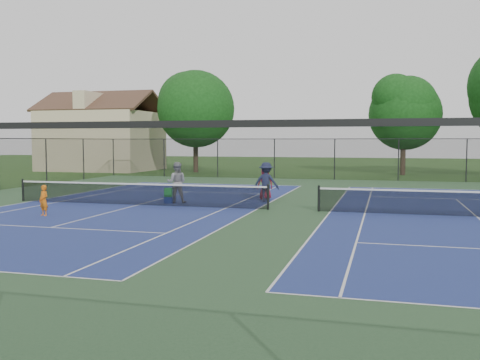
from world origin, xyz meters
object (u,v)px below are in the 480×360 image
(bystander_c, at_px, (265,183))
(clapboard_house, at_px, (102,138))
(tree_back_c, at_px, (404,109))
(tree_back_a, at_px, (195,105))
(child_player, at_px, (44,200))
(instructor, at_px, (177,183))
(bystander_b, at_px, (266,182))
(ball_hopper, at_px, (168,192))
(ball_crate, at_px, (168,200))

(bystander_c, bearing_deg, clapboard_house, -75.03)
(tree_back_c, relative_size, clapboard_house, 0.78)
(tree_back_a, bearing_deg, tree_back_c, 3.18)
(tree_back_a, bearing_deg, child_player, -81.78)
(tree_back_c, distance_m, child_player, 32.55)
(clapboard_house, xyz_separation_m, instructor, (17.34, -23.68, -2.15))
(instructor, height_order, bystander_b, instructor)
(child_player, height_order, instructor, instructor)
(tree_back_a, height_order, bystander_b, tree_back_a)
(bystander_b, bearing_deg, child_player, 45.52)
(clapboard_house, height_order, child_player, clapboard_house)
(instructor, xyz_separation_m, ball_hopper, (-0.32, -0.24, -0.44))
(clapboard_house, xyz_separation_m, ball_hopper, (17.02, -23.92, -2.59))
(child_player, distance_m, bystander_b, 9.92)
(instructor, relative_size, ball_hopper, 4.59)
(bystander_c, xyz_separation_m, ball_crate, (-3.96, -2.65, -0.65))
(bystander_b, relative_size, ball_hopper, 4.52)
(tree_back_c, bearing_deg, bystander_c, -108.25)
(tree_back_a, distance_m, tree_back_c, 18.04)
(ball_hopper, bearing_deg, instructor, 36.65)
(tree_back_c, distance_m, ball_crate, 26.85)
(ball_crate, xyz_separation_m, ball_hopper, (0.00, 0.00, 0.35))
(bystander_b, distance_m, ball_hopper, 4.58)
(instructor, distance_m, bystander_c, 4.38)
(child_player, relative_size, instructor, 0.63)
(bystander_c, bearing_deg, ball_crate, 4.11)
(tree_back_c, relative_size, bystander_c, 5.25)
(bystander_b, bearing_deg, clapboard_house, -44.21)
(ball_crate, distance_m, ball_hopper, 0.35)
(clapboard_house, distance_m, bystander_b, 30.78)
(tree_back_a, xyz_separation_m, ball_crate, (7.02, -22.92, -5.89))
(ball_crate, bearing_deg, tree_back_a, 107.04)
(child_player, distance_m, ball_hopper, 5.89)
(tree_back_c, height_order, instructor, tree_back_c)
(bystander_c, relative_size, ball_hopper, 3.88)
(bystander_c, bearing_deg, tree_back_a, -91.19)
(child_player, bearing_deg, bystander_b, 62.41)
(tree_back_a, height_order, clapboard_house, tree_back_a)
(tree_back_c, distance_m, ball_hopper, 26.78)
(ball_crate, height_order, ball_hopper, ball_hopper)
(tree_back_a, bearing_deg, clapboard_house, 174.29)
(bystander_b, distance_m, ball_crate, 4.63)
(bystander_b, bearing_deg, bystander_c, -72.41)
(ball_crate, bearing_deg, clapboard_house, 125.44)
(tree_back_c, relative_size, child_player, 7.09)
(tree_back_a, height_order, tree_back_c, tree_back_a)
(tree_back_a, distance_m, bystander_c, 23.64)
(tree_back_c, distance_m, bystander_b, 23.63)
(child_player, relative_size, ball_hopper, 2.88)
(clapboard_house, distance_m, child_player, 32.32)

